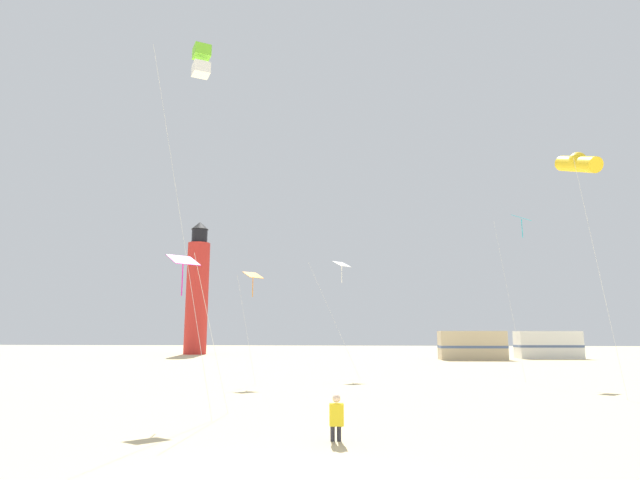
% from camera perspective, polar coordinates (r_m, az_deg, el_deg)
% --- Properties ---
extents(kite_flyer_standing, '(0.36, 0.53, 1.16)m').
position_cam_1_polar(kite_flyer_standing, '(13.26, 1.82, -18.97)').
color(kite_flyer_standing, yellow).
rests_on(kite_flyer_standing, ground).
extents(kite_diamond_white, '(3.14, 2.65, 7.16)m').
position_cam_1_polar(kite_diamond_white, '(32.85, 2.36, -3.11)').
color(kite_diamond_white, silver).
rests_on(kite_diamond_white, ground).
extents(kite_box_lime, '(2.61, 1.74, 13.20)m').
position_cam_1_polar(kite_box_lime, '(20.81, -12.99, 18.66)').
color(kite_box_lime, silver).
rests_on(kite_box_lime, ground).
extents(kite_tube_gold, '(1.48, 2.59, 10.71)m').
position_cam_1_polar(kite_tube_gold, '(25.67, 26.62, 7.60)').
color(kite_tube_gold, silver).
rests_on(kite_tube_gold, ground).
extents(kite_diamond_cyan, '(2.02, 2.23, 9.57)m').
position_cam_1_polar(kite_diamond_cyan, '(32.79, 21.29, 1.64)').
color(kite_diamond_cyan, silver).
rests_on(kite_diamond_cyan, ground).
extents(kite_diamond_orange, '(1.40, 1.40, 5.94)m').
position_cam_1_polar(kite_diamond_orange, '(28.45, -7.46, -4.24)').
color(kite_diamond_orange, silver).
rests_on(kite_diamond_orange, ground).
extents(kite_diamond_magenta, '(2.08, 2.34, 5.23)m').
position_cam_1_polar(kite_diamond_magenta, '(17.76, -14.78, -2.67)').
color(kite_diamond_magenta, silver).
rests_on(kite_diamond_magenta, ground).
extents(lighthouse_distant, '(2.80, 2.80, 16.80)m').
position_cam_1_polar(lighthouse_distant, '(67.44, -13.41, -5.51)').
color(lighthouse_distant, red).
rests_on(lighthouse_distant, ground).
extents(rv_van_tan, '(6.49, 2.48, 2.80)m').
position_cam_1_polar(rv_van_tan, '(54.15, 16.46, -11.12)').
color(rv_van_tan, '#C6B28C').
rests_on(rv_van_tan, ground).
extents(rv_van_white, '(6.56, 2.71, 2.80)m').
position_cam_1_polar(rv_van_white, '(59.45, 23.90, -10.56)').
color(rv_van_white, white).
rests_on(rv_van_white, ground).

